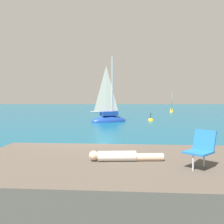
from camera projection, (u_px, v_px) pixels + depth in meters
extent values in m
plane|color=#0F5675|center=(94.00, 159.00, 10.11)|extent=(160.00, 160.00, 0.00)
cube|color=brown|center=(123.00, 180.00, 6.09)|extent=(7.68, 4.51, 0.98)
cube|color=#504940|center=(55.00, 173.00, 8.30)|extent=(1.39, 1.26, 0.92)
cube|color=brown|center=(47.00, 172.00, 8.39)|extent=(1.03, 0.98, 0.48)
ellipsoid|color=#193D99|center=(109.00, 122.00, 25.29)|extent=(3.95, 2.84, 1.30)
cube|color=#193D99|center=(109.00, 113.00, 25.24)|extent=(1.88, 1.55, 0.42)
cylinder|color=#B7B7BC|center=(112.00, 86.00, 25.23)|extent=(0.14, 0.14, 5.89)
cylinder|color=#B2B2B7|center=(101.00, 112.00, 24.87)|extent=(2.16, 1.15, 0.11)
pyramid|color=silver|center=(106.00, 88.00, 24.96)|extent=(1.72, 0.90, 4.48)
ellipsoid|color=yellow|center=(172.00, 112.00, 41.91)|extent=(1.22, 1.99, 0.65)
cube|color=yellow|center=(172.00, 110.00, 41.88)|extent=(0.69, 0.92, 0.21)
cylinder|color=#B7B7BC|center=(172.00, 101.00, 41.97)|extent=(0.07, 0.07, 2.94)
cylinder|color=#B2B2B7|center=(171.00, 109.00, 41.49)|extent=(0.43, 1.13, 0.06)
pyramid|color=white|center=(172.00, 102.00, 41.67)|extent=(0.34, 0.90, 2.23)
cylinder|color=white|center=(117.00, 156.00, 5.94)|extent=(0.91, 0.29, 0.24)
cylinder|color=beige|center=(148.00, 157.00, 5.97)|extent=(0.71, 0.22, 0.18)
sphere|color=beige|center=(94.00, 155.00, 5.92)|extent=(0.22, 0.22, 0.22)
cube|color=blue|center=(198.00, 152.00, 5.30)|extent=(0.71, 0.71, 0.04)
cube|color=blue|center=(204.00, 140.00, 5.46)|extent=(0.44, 0.45, 0.45)
cylinder|color=silver|center=(193.00, 162.00, 5.17)|extent=(0.04, 0.04, 0.35)
cylinder|color=silver|center=(204.00, 158.00, 5.49)|extent=(0.04, 0.04, 0.35)
sphere|color=yellow|center=(151.00, 121.00, 26.50)|extent=(0.56, 0.56, 0.56)
cylinder|color=black|center=(151.00, 116.00, 26.47)|extent=(0.06, 0.06, 0.60)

